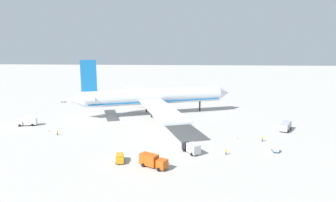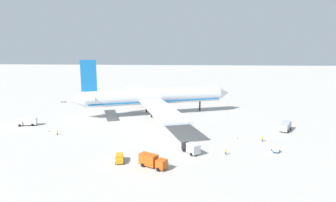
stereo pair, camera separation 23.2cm
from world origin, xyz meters
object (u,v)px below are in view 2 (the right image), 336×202
at_px(traffic_cone_1, 74,101).
at_px(service_van, 119,158).
at_px(ground_worker_0, 226,152).
at_px(traffic_cone_2, 238,138).
at_px(airliner, 152,97).
at_px(service_truck_0, 286,126).
at_px(ground_worker_1, 262,139).
at_px(service_truck_2, 152,161).
at_px(baggage_cart_2, 86,97).
at_px(service_truck_3, 27,121).
at_px(ground_worker_3, 57,133).
at_px(traffic_cone_0, 49,131).
at_px(service_truck_1, 191,148).
at_px(baggage_cart_1, 64,102).
at_px(baggage_cart_0, 275,149).

bearing_deg(traffic_cone_1, service_van, -61.36).
bearing_deg(ground_worker_0, traffic_cone_2, 68.87).
height_order(airliner, service_truck_0, airliner).
bearing_deg(ground_worker_1, service_truck_2, -145.88).
relative_size(baggage_cart_2, ground_worker_1, 1.74).
distance_m(service_truck_3, baggage_cart_2, 53.83).
bearing_deg(service_truck_0, ground_worker_3, -172.32).
height_order(service_van, baggage_cart_2, service_van).
xyz_separation_m(ground_worker_1, traffic_cone_0, (-68.82, 5.57, -0.62)).
height_order(baggage_cart_2, traffic_cone_0, baggage_cart_2).
distance_m(service_truck_2, ground_worker_0, 20.68).
height_order(service_truck_1, traffic_cone_1, service_truck_1).
relative_size(traffic_cone_1, traffic_cone_2, 1.00).
distance_m(service_van, baggage_cart_1, 87.21).
bearing_deg(airliner, service_truck_2, -83.23).
height_order(service_truck_2, traffic_cone_0, service_truck_2).
distance_m(airliner, service_truck_0, 52.42).
distance_m(service_truck_1, traffic_cone_0, 50.25).
xyz_separation_m(baggage_cart_1, traffic_cone_1, (5.21, 0.80, 0.01)).
bearing_deg(traffic_cone_0, baggage_cart_1, 108.19).
bearing_deg(baggage_cart_2, airliner, -39.65).
height_order(service_truck_2, traffic_cone_1, service_truck_2).
relative_size(service_truck_3, service_van, 1.51).
distance_m(airliner, baggage_cart_1, 53.87).
bearing_deg(baggage_cart_1, service_truck_2, -54.57).
distance_m(baggage_cart_1, traffic_cone_1, 5.27).
xyz_separation_m(ground_worker_0, traffic_cone_2, (5.35, 13.85, -0.57)).
relative_size(ground_worker_0, traffic_cone_2, 3.02).
distance_m(service_truck_2, service_van, 8.94).
bearing_deg(traffic_cone_0, airliner, 40.80).
bearing_deg(baggage_cart_2, traffic_cone_2, -42.25).
height_order(ground_worker_1, traffic_cone_1, ground_worker_1).
xyz_separation_m(service_van, baggage_cart_2, (-38.00, 84.33, -0.34)).
xyz_separation_m(service_truck_0, baggage_cart_1, (-96.05, 43.62, -1.36)).
xyz_separation_m(service_truck_0, ground_worker_1, (-10.70, -12.26, -0.73)).
bearing_deg(ground_worker_1, service_truck_3, 171.18).
distance_m(baggage_cart_0, ground_worker_0, 14.04).
bearing_deg(baggage_cart_2, traffic_cone_1, -106.80).
relative_size(ground_worker_0, traffic_cone_1, 3.02).
bearing_deg(traffic_cone_2, service_truck_3, 172.12).
distance_m(service_truck_2, traffic_cone_0, 46.34).
xyz_separation_m(service_truck_3, service_van, (40.69, -30.57, -0.51)).
bearing_deg(traffic_cone_1, service_truck_3, -89.77).
height_order(service_truck_3, baggage_cart_2, service_truck_3).
bearing_deg(service_truck_2, baggage_cart_0, 20.86).
bearing_deg(ground_worker_1, ground_worker_3, 178.09).
bearing_deg(traffic_cone_0, traffic_cone_1, 102.49).
relative_size(baggage_cart_0, ground_worker_3, 1.78).
xyz_separation_m(baggage_cart_1, ground_worker_1, (85.35, -55.87, 0.63)).
bearing_deg(ground_worker_0, service_truck_0, 45.96).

